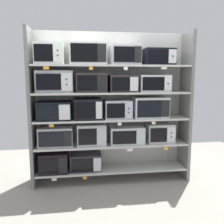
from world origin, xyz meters
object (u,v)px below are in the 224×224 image
at_px(microwave_1, 86,161).
at_px(microwave_0, 54,161).
at_px(microwave_10, 55,82).
at_px(microwave_17, 159,57).
at_px(microwave_15, 88,54).
at_px(microwave_4, 126,135).
at_px(microwave_8, 118,109).
at_px(microwave_13, 154,83).
at_px(microwave_7, 88,109).
at_px(microwave_16, 125,55).
at_px(microwave_6, 54,111).
at_px(microwave_3, 91,134).
at_px(microwave_12, 123,84).
at_px(microwave_2, 56,136).
at_px(microwave_11, 91,83).
at_px(microwave_5, 159,133).
at_px(microwave_14, 49,54).
at_px(microwave_9, 150,107).

bearing_deg(microwave_1, microwave_0, 179.96).
height_order(microwave_10, microwave_17, microwave_17).
distance_m(microwave_1, microwave_15, 1.75).
bearing_deg(microwave_4, microwave_8, -179.95).
bearing_deg(microwave_13, microwave_7, 179.98).
distance_m(microwave_0, microwave_13, 2.07).
xyz_separation_m(microwave_13, microwave_16, (-0.48, 0.00, 0.45)).
xyz_separation_m(microwave_6, microwave_10, (0.02, 0.00, 0.45)).
height_order(microwave_3, microwave_13, microwave_13).
bearing_deg(microwave_15, microwave_12, 0.01).
bearing_deg(microwave_8, microwave_17, 0.01).
height_order(microwave_0, microwave_2, microwave_2).
bearing_deg(microwave_15, microwave_10, 179.96).
distance_m(microwave_7, microwave_11, 0.42).
bearing_deg(microwave_13, microwave_5, 0.08).
bearing_deg(microwave_15, microwave_3, 0.30).
bearing_deg(microwave_8, microwave_12, 0.02).
bearing_deg(microwave_16, microwave_0, 179.99).
relative_size(microwave_1, microwave_15, 0.90).
height_order(microwave_4, microwave_10, microwave_10).
bearing_deg(microwave_14, microwave_12, 0.00).
relative_size(microwave_4, microwave_17, 1.16).
distance_m(microwave_12, microwave_16, 0.45).
xyz_separation_m(microwave_9, microwave_16, (-0.43, 0.00, 0.84)).
relative_size(microwave_4, microwave_10, 1.00).
bearing_deg(microwave_5, microwave_1, -179.99).
bearing_deg(microwave_14, microwave_9, -0.01).
relative_size(microwave_14, microwave_16, 0.94).
bearing_deg(microwave_14, microwave_13, -0.00).
xyz_separation_m(microwave_15, microwave_17, (1.15, 0.00, -0.04)).
xyz_separation_m(microwave_5, microwave_7, (-1.21, 0.00, 0.44)).
bearing_deg(microwave_13, microwave_14, 180.00).
distance_m(microwave_8, microwave_9, 0.55).
distance_m(microwave_3, microwave_16, 1.38).
distance_m(microwave_1, microwave_7, 0.89).
relative_size(microwave_10, microwave_12, 1.27).
bearing_deg(microwave_13, microwave_16, 180.00).
xyz_separation_m(microwave_0, microwave_3, (0.61, -0.00, 0.44)).
distance_m(microwave_0, microwave_4, 1.26).
distance_m(microwave_10, microwave_11, 0.57).
bearing_deg(microwave_1, microwave_14, 179.99).
bearing_deg(microwave_10, microwave_4, -0.01).
bearing_deg(microwave_7, microwave_4, -0.01).
distance_m(microwave_5, microwave_16, 1.42).
height_order(microwave_15, microwave_16, microwave_15).
height_order(microwave_9, microwave_13, microwave_13).
xyz_separation_m(microwave_0, microwave_16, (1.17, -0.00, 1.70)).
bearing_deg(microwave_13, microwave_15, -180.00).
distance_m(microwave_8, microwave_13, 0.73).
relative_size(microwave_7, microwave_9, 0.77).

